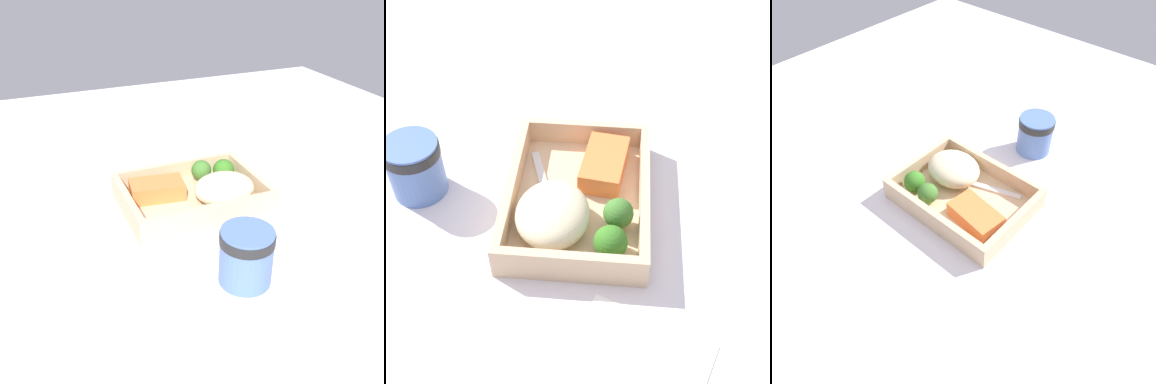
{
  "view_description": "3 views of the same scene",
  "coord_description": "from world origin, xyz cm",
  "views": [
    {
      "loc": [
        -27.51,
        -66.1,
        42.98
      ],
      "look_at": [
        0.0,
        0.0,
        2.7
      ],
      "focal_mm": 42.0,
      "sensor_mm": 36.0,
      "label": 1
    },
    {
      "loc": [
        49.56,
        4.45,
        54.83
      ],
      "look_at": [
        0.0,
        0.0,
        2.7
      ],
      "focal_mm": 50.0,
      "sensor_mm": 36.0,
      "label": 2
    },
    {
      "loc": [
        -33.11,
        37.7,
        55.18
      ],
      "look_at": [
        0.0,
        0.0,
        2.7
      ],
      "focal_mm": 35.0,
      "sensor_mm": 36.0,
      "label": 3
    }
  ],
  "objects": [
    {
      "name": "tray_rim",
      "position": [
        0.0,
        0.0,
        3.0
      ],
      "size": [
        25.55,
        18.99,
        3.6
      ],
      "color": "#D2B08A",
      "rests_on": "takeout_tray"
    },
    {
      "name": "fork",
      "position": [
        -0.12,
        -4.3,
        1.42
      ],
      "size": [
        15.5,
        6.62,
        0.44
      ],
      "color": "silver",
      "rests_on": "takeout_tray"
    },
    {
      "name": "paper_cup",
      "position": [
        -1.15,
        -22.5,
        4.76
      ],
      "size": [
        7.8,
        7.8,
        8.53
      ],
      "color": "#5171B1",
      "rests_on": "ground_plane"
    },
    {
      "name": "broccoli_floret_2",
      "position": [
        4.29,
        5.54,
        3.68
      ],
      "size": [
        3.95,
        3.95,
        4.55
      ],
      "color": "#749959",
      "rests_on": "takeout_tray"
    },
    {
      "name": "receipt_slip",
      "position": [
        21.63,
        8.67,
        0.12
      ],
      "size": [
        14.85,
        17.74,
        0.24
      ],
      "primitive_type": "cube",
      "rotation": [
        0.0,
        0.0,
        -0.38
      ],
      "color": "white",
      "rests_on": "ground_plane"
    },
    {
      "name": "salmon_fillet",
      "position": [
        -5.65,
        3.25,
        2.78
      ],
      "size": [
        10.47,
        6.95,
        3.16
      ],
      "primitive_type": "cube",
      "rotation": [
        0.0,
        0.0,
        -0.13
      ],
      "color": "orange",
      "rests_on": "takeout_tray"
    },
    {
      "name": "ground_plane",
      "position": [
        0.0,
        0.0,
        -1.0
      ],
      "size": [
        160.0,
        160.0,
        2.0
      ],
      "primitive_type": "cube",
      "color": "silver"
    },
    {
      "name": "mashed_potatoes",
      "position": [
        5.2,
        -2.77,
        3.77
      ],
      "size": [
        11.18,
        9.54,
        5.15
      ],
      "primitive_type": "ellipsoid",
      "color": "beige",
      "rests_on": "takeout_tray"
    },
    {
      "name": "takeout_tray",
      "position": [
        0.0,
        0.0,
        0.6
      ],
      "size": [
        25.55,
        18.99,
        1.2
      ],
      "primitive_type": "cube",
      "color": "#D2B08A",
      "rests_on": "ground_plane"
    },
    {
      "name": "broccoli_floret_1",
      "position": [
        8.73,
        4.79,
        3.32
      ],
      "size": [
        4.27,
        4.27,
        4.31
      ],
      "color": "#80A760",
      "rests_on": "takeout_tray"
    }
  ]
}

